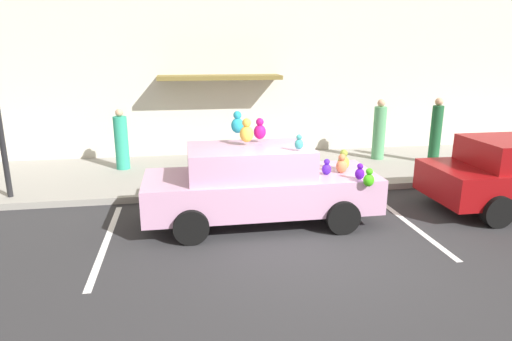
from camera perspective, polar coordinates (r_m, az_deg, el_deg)
name	(u,v)px	position (r m, az deg, el deg)	size (l,w,h in m)	color
ground_plane	(310,251)	(7.79, 6.93, -10.26)	(60.00, 60.00, 0.00)	#2D2D30
sidewalk	(260,171)	(12.35, 0.47, -0.03)	(24.00, 4.00, 0.15)	gray
storefront_building	(247,54)	(14.02, -1.10, 14.71)	(24.00, 1.25, 6.40)	beige
parking_stripe_front	(406,221)	(9.48, 18.76, -6.19)	(0.12, 3.60, 0.01)	silver
parking_stripe_rear	(106,241)	(8.54, -18.69, -8.59)	(0.12, 3.60, 0.01)	silver
plush_covered_car	(259,183)	(8.71, 0.35, -1.67)	(4.53, 1.94, 2.17)	#C896BB
teddy_bear_on_sidewalk	(272,172)	(10.79, 2.07, -0.23)	(0.34, 0.29, 0.66)	brown
pedestrian_near_shopfront	(379,132)	(13.73, 15.56, 4.84)	(0.36, 0.36, 1.79)	#539F68
pedestrian_walking_past	(436,132)	(13.75, 22.12, 4.55)	(0.31, 0.31, 1.88)	#1C5830
pedestrian_by_lamp	(121,142)	(12.65, -16.92, 3.57)	(0.36, 0.36, 1.66)	teal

